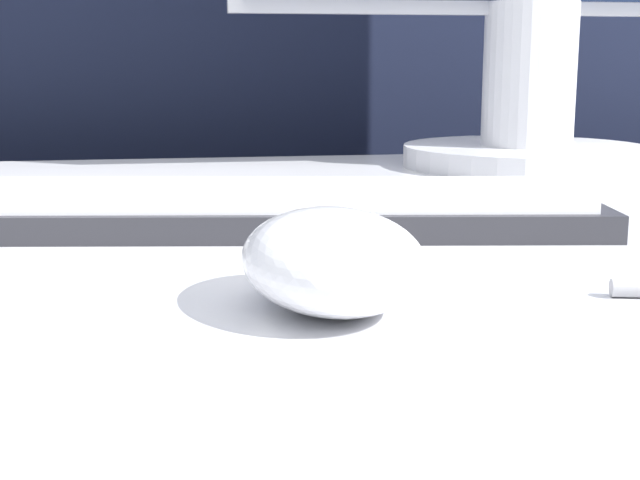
% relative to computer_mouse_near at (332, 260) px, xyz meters
% --- Properties ---
extents(partition_panel, '(5.00, 0.03, 1.18)m').
position_rel_computer_mouse_near_xyz_m(partition_panel, '(-0.02, 0.72, -0.19)').
color(partition_panel, black).
rests_on(partition_panel, ground_plane).
extents(computer_mouse_near, '(0.08, 0.11, 0.04)m').
position_rel_computer_mouse_near_xyz_m(computer_mouse_near, '(0.00, 0.00, 0.00)').
color(computer_mouse_near, white).
rests_on(computer_mouse_near, desk).
extents(keyboard, '(0.46, 0.18, 0.02)m').
position_rel_computer_mouse_near_xyz_m(keyboard, '(-0.03, 0.19, -0.01)').
color(keyboard, '#28282D').
rests_on(keyboard, desk).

